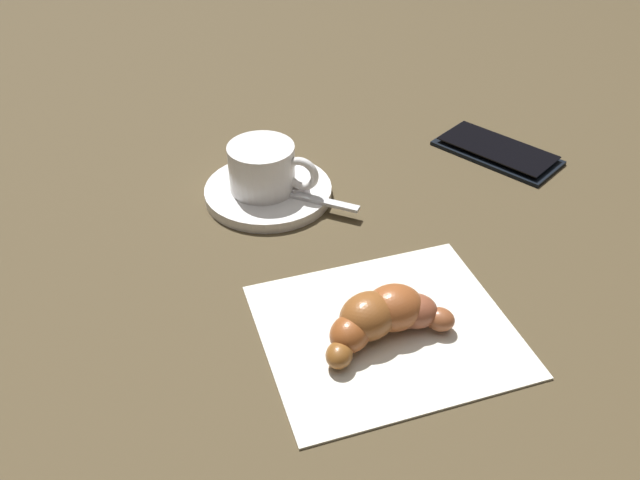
{
  "coord_description": "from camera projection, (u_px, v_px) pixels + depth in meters",
  "views": [
    {
      "loc": [
        -0.42,
        0.2,
        0.38
      ],
      "look_at": [
        0.01,
        0.02,
        0.02
      ],
      "focal_mm": 37.11,
      "sensor_mm": 36.0,
      "label": 1
    }
  ],
  "objects": [
    {
      "name": "croissant",
      "position": [
        381.0,
        317.0,
        0.51
      ],
      "size": [
        0.06,
        0.12,
        0.04
      ],
      "color": "brown",
      "rests_on": "napkin"
    },
    {
      "name": "ground_plane",
      "position": [
        340.0,
        256.0,
        0.6
      ],
      "size": [
        1.8,
        1.8,
        0.0
      ],
      "primitive_type": "plane",
      "color": "#463A25"
    },
    {
      "name": "sugar_packet",
      "position": [
        287.0,
        178.0,
        0.68
      ],
      "size": [
        0.06,
        0.02,
        0.01
      ],
      "primitive_type": "cube",
      "rotation": [
        0.0,
        0.0,
        6.3
      ],
      "color": "white",
      "rests_on": "saucer"
    },
    {
      "name": "teaspoon",
      "position": [
        274.0,
        188.0,
        0.67
      ],
      "size": [
        0.11,
        0.11,
        0.01
      ],
      "color": "silver",
      "rests_on": "saucer"
    },
    {
      "name": "napkin",
      "position": [
        386.0,
        329.0,
        0.53
      ],
      "size": [
        0.19,
        0.21,
        0.0
      ],
      "primitive_type": "cube",
      "rotation": [
        0.0,
        0.0,
        -0.1
      ],
      "color": "silver",
      "rests_on": "ground"
    },
    {
      "name": "saucer",
      "position": [
        268.0,
        192.0,
        0.68
      ],
      "size": [
        0.13,
        0.13,
        0.01
      ],
      "primitive_type": "cylinder",
      "color": "white",
      "rests_on": "ground"
    },
    {
      "name": "cell_phone",
      "position": [
        497.0,
        151.0,
        0.75
      ],
      "size": [
        0.15,
        0.11,
        0.01
      ],
      "color": "black",
      "rests_on": "ground"
    },
    {
      "name": "espresso_cup",
      "position": [
        263.0,
        167.0,
        0.66
      ],
      "size": [
        0.08,
        0.08,
        0.05
      ],
      "color": "white",
      "rests_on": "saucer"
    }
  ]
}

